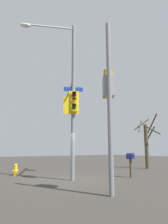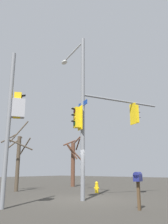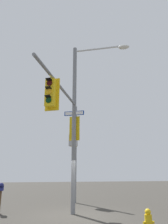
{
  "view_description": "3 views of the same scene",
  "coord_description": "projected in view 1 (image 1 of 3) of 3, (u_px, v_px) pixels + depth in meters",
  "views": [
    {
      "loc": [
        5.74,
        10.11,
        1.61
      ],
      "look_at": [
        -0.63,
        0.72,
        3.67
      ],
      "focal_mm": 33.16,
      "sensor_mm": 36.0,
      "label": 1
    },
    {
      "loc": [
        -7.87,
        9.95,
        1.47
      ],
      "look_at": [
        -0.21,
        0.38,
        4.52
      ],
      "focal_mm": 37.6,
      "sensor_mm": 36.0,
      "label": 2
    },
    {
      "loc": [
        -2.03,
        -10.65,
        1.88
      ],
      "look_at": [
        0.3,
        -0.15,
        4.94
      ],
      "focal_mm": 34.56,
      "sensor_mm": 36.0,
      "label": 3
    }
  ],
  "objects": [
    {
      "name": "ground_plane",
      "position": [
        67.0,
        180.0,
        11.12
      ],
      "size": [
        80.0,
        80.0,
        0.0
      ],
      "primitive_type": "plane",
      "color": "#33312B"
    },
    {
      "name": "fire_hydrant",
      "position": [
        15.0,
        170.0,
        13.01
      ],
      "size": [
        0.38,
        0.24,
        0.73
      ],
      "color": "yellow",
      "rests_on": "ground"
    },
    {
      "name": "mailbox",
      "position": [
        130.0,
        158.0,
        12.28
      ],
      "size": [
        0.3,
        0.47,
        1.41
      ],
      "rotation": [
        0.0,
        0.0,
        3.29
      ],
      "color": "#4C3823",
      "rests_on": "ground"
    },
    {
      "name": "main_signal_pole_assembly",
      "position": [
        69.0,
        94.0,
        12.49
      ],
      "size": [
        5.13,
        5.44,
        8.96
      ],
      "rotation": [
        0.0,
        0.0,
        4.29
      ],
      "color": "slate",
      "rests_on": "ground"
    },
    {
      "name": "secondary_pole_assembly",
      "position": [
        109.0,
        93.0,
        8.06
      ],
      "size": [
        0.66,
        0.73,
        6.63
      ],
      "rotation": [
        0.0,
        0.0,
        4.1
      ],
      "color": "slate",
      "rests_on": "ground"
    },
    {
      "name": "bare_tree_corner",
      "position": [
        147.0,
        142.0,
        18.15
      ],
      "size": [
        2.05,
        2.1,
        4.76
      ],
      "color": "#463D28",
      "rests_on": "ground"
    }
  ]
}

